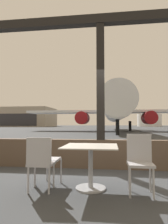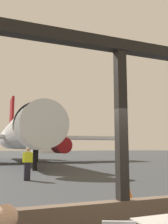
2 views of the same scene
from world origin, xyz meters
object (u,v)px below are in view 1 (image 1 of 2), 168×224
at_px(dining_table, 91,161).
at_px(traffic_cone, 150,146).
at_px(distant_hangar, 26,117).
at_px(cafe_chair_window_left, 46,156).
at_px(cafe_chair_window_right, 140,158).
at_px(cafe_chair_aisle_left, 40,160).
at_px(airplane, 115,110).
at_px(fuel_storage_tank, 149,120).
at_px(ground_crew_worker, 101,127).

height_order(dining_table, traffic_cone, dining_table).
bearing_deg(distant_hangar, cafe_chair_window_left, -66.30).
distance_m(cafe_chair_window_right, distant_hangar, 87.03).
distance_m(traffic_cone, distant_hangar, 83.51).
bearing_deg(distant_hangar, cafe_chair_aisle_left, -66.38).
bearing_deg(traffic_cone, cafe_chair_aisle_left, -119.70).
bearing_deg(cafe_chair_window_right, airplane, 89.58).
relative_size(dining_table, fuel_storage_tank, 0.09).
bearing_deg(dining_table, cafe_chair_aisle_left, -161.59).
bearing_deg(cafe_chair_aisle_left, distant_hangar, 113.62).
bearing_deg(traffic_cone, distant_hangar, 116.50).
xyz_separation_m(dining_table, cafe_chair_window_right, (0.82, -0.10, 0.08)).
relative_size(cafe_chair_aisle_left, fuel_storage_tank, 0.09).
xyz_separation_m(cafe_chair_window_right, airplane, (0.21, 27.83, 2.74)).
relative_size(distant_hangar, fuel_storage_tank, 2.24).
bearing_deg(cafe_chair_window_left, traffic_cone, 57.75).
distance_m(airplane, traffic_cone, 23.66).
xyz_separation_m(cafe_chair_window_right, distant_hangar, (-36.26, 79.04, 3.38)).
bearing_deg(airplane, dining_table, -92.11).
height_order(airplane, traffic_cone, airplane).
xyz_separation_m(traffic_cone, distant_hangar, (-37.23, 74.67, 3.65)).
height_order(cafe_chair_aisle_left, distant_hangar, distant_hangar).
distance_m(dining_table, fuel_storage_tank, 87.00).
bearing_deg(airplane, traffic_cone, -88.14).
bearing_deg(traffic_cone, cafe_chair_window_right, -102.46).
bearing_deg(dining_table, ground_crew_worker, 91.91).
relative_size(traffic_cone, fuel_storage_tank, 0.06).
bearing_deg(dining_table, cafe_chair_window_left, 172.36).
bearing_deg(traffic_cone, airplane, 91.86).
height_order(traffic_cone, distant_hangar, distant_hangar).
relative_size(ground_crew_worker, distant_hangar, 0.08).
bearing_deg(fuel_storage_tank, dining_table, -101.06).
height_order(cafe_chair_window_left, traffic_cone, cafe_chair_window_left).
bearing_deg(traffic_cone, dining_table, -112.65).
xyz_separation_m(cafe_chair_window_right, ground_crew_worker, (-1.19, 11.18, 0.34)).
bearing_deg(airplane, distant_hangar, 125.45).
distance_m(cafe_chair_window_left, cafe_chair_aisle_left, 0.38).
xyz_separation_m(dining_table, airplane, (1.02, 27.73, 2.82)).
height_order(airplane, fuel_storage_tank, airplane).
distance_m(cafe_chair_window_left, traffic_cone, 4.92).
xyz_separation_m(airplane, fuel_storage_tank, (15.66, 57.63, -0.65)).
height_order(ground_crew_worker, fuel_storage_tank, fuel_storage_tank).
xyz_separation_m(cafe_chair_window_left, ground_crew_worker, (0.47, 10.96, 0.38)).
distance_m(ground_crew_worker, distant_hangar, 76.46).
distance_m(cafe_chair_window_left, ground_crew_worker, 10.98).
height_order(cafe_chair_window_left, cafe_chair_aisle_left, cafe_chair_aisle_left).
relative_size(cafe_chair_window_right, fuel_storage_tank, 0.09).
height_order(traffic_cone, fuel_storage_tank, fuel_storage_tank).
distance_m(cafe_chair_window_left, fuel_storage_tank, 87.06).
relative_size(cafe_chair_aisle_left, traffic_cone, 1.45).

